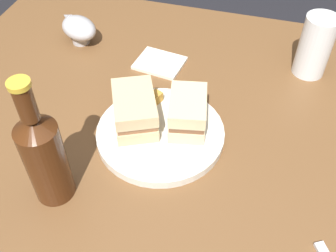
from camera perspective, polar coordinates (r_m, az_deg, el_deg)
The scene contains 11 objects.
dining_table at distance 1.09m, azimuth 0.82°, elevation -14.20°, with size 1.18×0.99×0.72m, color brown.
plate at distance 0.79m, azimuth -1.09°, elevation -1.06°, with size 0.25×0.25×0.02m, color silver.
sandwich_half_left at distance 0.77m, azimuth 2.82°, elevation 1.96°, with size 0.09×0.12×0.07m.
sandwich_half_right at distance 0.78m, azimuth -4.77°, elevation 2.36°, with size 0.12×0.15×0.07m.
potato_wedge_front at distance 0.83m, azimuth -2.45°, elevation 3.60°, with size 0.05×0.02×0.02m, color gold.
potato_wedge_middle at distance 0.82m, azimuth -3.68°, elevation 2.65°, with size 0.05×0.02×0.02m, color #B77F33.
potato_wedge_back at distance 0.84m, azimuth -2.64°, elevation 4.11°, with size 0.04×0.02×0.02m, color gold.
pint_glass at distance 0.97m, azimuth 20.17°, elevation 10.21°, with size 0.07×0.07×0.14m.
gravy_boat at distance 1.05m, azimuth -12.68°, elevation 13.54°, with size 0.13×0.11×0.07m.
cider_bottle at distance 0.67m, azimuth -17.35°, elevation -3.99°, with size 0.07×0.07×0.25m.
napkin at distance 0.97m, azimuth -1.19°, elevation 9.01°, with size 0.11×0.09×0.01m, color silver.
Camera 1 is at (-0.13, 0.52, 1.31)m, focal length 42.56 mm.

